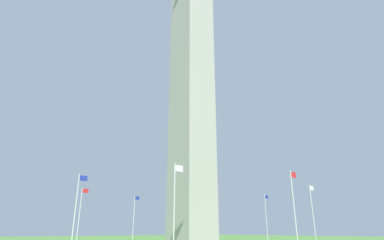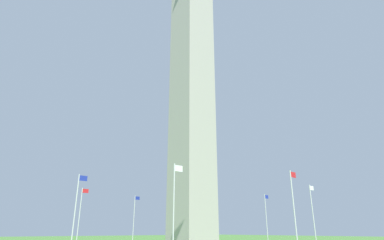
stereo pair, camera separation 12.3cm
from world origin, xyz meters
TOP-DOWN VIEW (x-y plane):
  - obelisk_monument at (0.00, 0.00)m, footprint 5.72×5.72m
  - flagpole_n at (18.00, 0.00)m, footprint 1.12×0.14m
  - flagpole_ne at (12.74, 12.69)m, footprint 1.12×0.14m
  - flagpole_e at (0.05, 17.94)m, footprint 1.12×0.14m
  - flagpole_se at (-12.63, 12.69)m, footprint 1.12×0.14m
  - flagpole_s at (-17.89, 0.00)m, footprint 1.12×0.14m
  - flagpole_sw at (-12.63, -12.69)m, footprint 1.12×0.14m
  - flagpole_w at (0.05, -17.94)m, footprint 1.12×0.14m
  - flagpole_nw at (12.74, -12.69)m, footprint 1.12×0.14m

SIDE VIEW (x-z plane):
  - flagpole_n at x=18.00m, z-range 0.40..9.54m
  - flagpole_ne at x=12.74m, z-range 0.40..9.54m
  - flagpole_e at x=0.05m, z-range 0.40..9.54m
  - flagpole_se at x=-12.63m, z-range 0.40..9.54m
  - flagpole_s at x=-17.89m, z-range 0.40..9.54m
  - flagpole_sw at x=-12.63m, z-range 0.40..9.54m
  - flagpole_w at x=0.05m, z-range 0.40..9.54m
  - flagpole_nw at x=12.74m, z-range 0.40..9.54m
  - obelisk_monument at x=0.00m, z-range 0.00..52.00m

